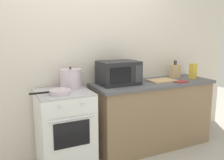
{
  "coord_description": "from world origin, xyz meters",
  "views": [
    {
      "loc": [
        -1.02,
        -2.05,
        1.56
      ],
      "look_at": [
        0.26,
        0.6,
        1.0
      ],
      "focal_mm": 39.07,
      "sensor_mm": 36.0,
      "label": 1
    }
  ],
  "objects_px": {
    "knife_block": "(175,71)",
    "oven_mitt": "(180,82)",
    "stove": "(65,130)",
    "stock_pot": "(71,79)",
    "pasta_box": "(193,71)",
    "frying_pan": "(59,92)",
    "cutting_board": "(162,81)",
    "microwave": "(119,73)"
  },
  "relations": [
    {
      "from": "microwave",
      "to": "oven_mitt",
      "type": "bearing_deg",
      "value": -16.29
    },
    {
      "from": "stock_pot",
      "to": "pasta_box",
      "type": "distance_m",
      "value": 1.78
    },
    {
      "from": "frying_pan",
      "to": "knife_block",
      "type": "height_order",
      "value": "knife_block"
    },
    {
      "from": "frying_pan",
      "to": "pasta_box",
      "type": "distance_m",
      "value": 1.98
    },
    {
      "from": "cutting_board",
      "to": "oven_mitt",
      "type": "distance_m",
      "value": 0.24
    },
    {
      "from": "cutting_board",
      "to": "pasta_box",
      "type": "bearing_deg",
      "value": -3.26
    },
    {
      "from": "stock_pot",
      "to": "knife_block",
      "type": "distance_m",
      "value": 1.59
    },
    {
      "from": "frying_pan",
      "to": "stove",
      "type": "bearing_deg",
      "value": 57.53
    },
    {
      "from": "stock_pot",
      "to": "knife_block",
      "type": "relative_size",
      "value": 1.31
    },
    {
      "from": "knife_block",
      "to": "pasta_box",
      "type": "xyz_separation_m",
      "value": [
        0.19,
        -0.17,
        0.01
      ]
    },
    {
      "from": "stock_pot",
      "to": "frying_pan",
      "type": "height_order",
      "value": "stock_pot"
    },
    {
      "from": "cutting_board",
      "to": "knife_block",
      "type": "distance_m",
      "value": 0.38
    },
    {
      "from": "microwave",
      "to": "knife_block",
      "type": "bearing_deg",
      "value": 3.66
    },
    {
      "from": "stock_pot",
      "to": "oven_mitt",
      "type": "distance_m",
      "value": 1.46
    },
    {
      "from": "stove",
      "to": "knife_block",
      "type": "height_order",
      "value": "knife_block"
    },
    {
      "from": "stove",
      "to": "cutting_board",
      "type": "relative_size",
      "value": 2.56
    },
    {
      "from": "stock_pot",
      "to": "microwave",
      "type": "xyz_separation_m",
      "value": [
        0.62,
        -0.05,
        0.03
      ]
    },
    {
      "from": "oven_mitt",
      "to": "microwave",
      "type": "bearing_deg",
      "value": 163.71
    },
    {
      "from": "pasta_box",
      "to": "oven_mitt",
      "type": "bearing_deg",
      "value": -159.19
    },
    {
      "from": "frying_pan",
      "to": "oven_mitt",
      "type": "bearing_deg",
      "value": -1.62
    },
    {
      "from": "stock_pot",
      "to": "frying_pan",
      "type": "distance_m",
      "value": 0.33
    },
    {
      "from": "frying_pan",
      "to": "oven_mitt",
      "type": "distance_m",
      "value": 1.63
    },
    {
      "from": "cutting_board",
      "to": "knife_block",
      "type": "xyz_separation_m",
      "value": [
        0.34,
        0.14,
        0.09
      ]
    },
    {
      "from": "stove",
      "to": "oven_mitt",
      "type": "relative_size",
      "value": 5.11
    },
    {
      "from": "frying_pan",
      "to": "oven_mitt",
      "type": "xyz_separation_m",
      "value": [
        1.63,
        -0.05,
        -0.02
      ]
    },
    {
      "from": "microwave",
      "to": "cutting_board",
      "type": "relative_size",
      "value": 1.39
    },
    {
      "from": "cutting_board",
      "to": "oven_mitt",
      "type": "height_order",
      "value": "cutting_board"
    },
    {
      "from": "knife_block",
      "to": "pasta_box",
      "type": "distance_m",
      "value": 0.25
    },
    {
      "from": "cutting_board",
      "to": "pasta_box",
      "type": "xyz_separation_m",
      "value": [
        0.53,
        -0.03,
        0.1
      ]
    },
    {
      "from": "frying_pan",
      "to": "cutting_board",
      "type": "height_order",
      "value": "frying_pan"
    },
    {
      "from": "frying_pan",
      "to": "microwave",
      "type": "relative_size",
      "value": 0.87
    },
    {
      "from": "cutting_board",
      "to": "oven_mitt",
      "type": "xyz_separation_m",
      "value": [
        0.18,
        -0.16,
        -0.0
      ]
    },
    {
      "from": "stock_pot",
      "to": "microwave",
      "type": "height_order",
      "value": "microwave"
    },
    {
      "from": "frying_pan",
      "to": "microwave",
      "type": "height_order",
      "value": "microwave"
    },
    {
      "from": "cutting_board",
      "to": "pasta_box",
      "type": "distance_m",
      "value": 0.54
    },
    {
      "from": "stove",
      "to": "microwave",
      "type": "bearing_deg",
      "value": 6.07
    },
    {
      "from": "knife_block",
      "to": "oven_mitt",
      "type": "relative_size",
      "value": 1.46
    },
    {
      "from": "cutting_board",
      "to": "pasta_box",
      "type": "height_order",
      "value": "pasta_box"
    },
    {
      "from": "microwave",
      "to": "knife_block",
      "type": "height_order",
      "value": "microwave"
    },
    {
      "from": "stove",
      "to": "microwave",
      "type": "xyz_separation_m",
      "value": [
        0.74,
        0.08,
        0.61
      ]
    },
    {
      "from": "microwave",
      "to": "pasta_box",
      "type": "bearing_deg",
      "value": -5.34
    },
    {
      "from": "pasta_box",
      "to": "stove",
      "type": "bearing_deg",
      "value": 179.13
    }
  ]
}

